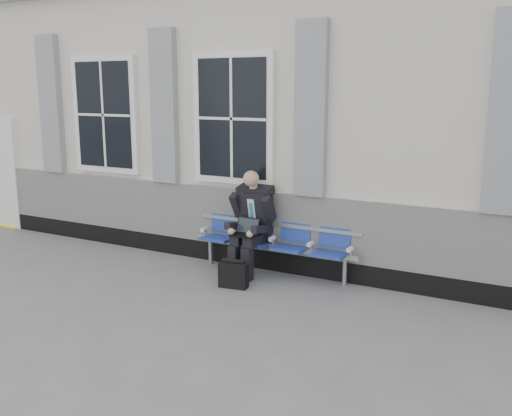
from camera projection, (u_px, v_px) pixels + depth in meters
The scene contains 5 objects.
ground at pixel (159, 288), 7.83m from camera, with size 70.00×70.00×0.00m, color slate.
station_building at pixel (272, 114), 10.37m from camera, with size 14.40×4.40×4.49m.
bench at pixel (274, 237), 8.34m from camera, with size 2.60×0.47×0.91m.
businessman at pixel (252, 220), 8.30m from camera, with size 0.64×0.86×1.54m.
briefcase at pixel (234, 274), 7.83m from camera, with size 0.42×0.23×0.41m.
Camera 1 is at (4.67, -5.92, 2.71)m, focal length 40.00 mm.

